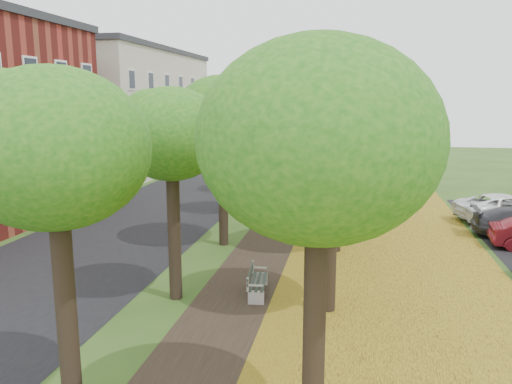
% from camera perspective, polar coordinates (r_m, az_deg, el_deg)
% --- Properties ---
extents(street_asphalt, '(8.00, 70.00, 0.01)m').
position_cam_1_polar(street_asphalt, '(26.29, -13.28, -3.36)').
color(street_asphalt, black).
rests_on(street_asphalt, ground).
extents(footpath, '(3.20, 70.00, 0.01)m').
position_cam_1_polar(footpath, '(24.24, 3.17, -4.27)').
color(footpath, black).
rests_on(footpath, ground).
extents(leaf_verge, '(7.50, 70.00, 0.01)m').
position_cam_1_polar(leaf_verge, '(24.11, 15.06, -4.71)').
color(leaf_verge, gold).
rests_on(leaf_verge, ground).
extents(tree_row_west, '(3.71, 33.71, 6.72)m').
position_cam_1_polar(tree_row_west, '(23.84, -2.00, 7.90)').
color(tree_row_west, black).
rests_on(tree_row_west, ground).
extents(tree_row_east, '(3.71, 33.71, 6.72)m').
position_cam_1_polar(tree_row_east, '(23.24, 9.72, 7.68)').
color(tree_row_east, black).
rests_on(tree_row_east, ground).
extents(building_cream, '(10.30, 20.30, 10.40)m').
position_cam_1_polar(building_cream, '(45.88, -15.25, 9.03)').
color(building_cream, beige).
rests_on(building_cream, ground).
extents(bench, '(0.70, 1.82, 0.84)m').
position_cam_1_polar(bench, '(16.32, 0.05, -10.20)').
color(bench, '#2A342E').
rests_on(bench, ground).
extents(car_white, '(5.60, 3.72, 1.43)m').
position_cam_1_polar(car_white, '(28.50, 26.76, -1.68)').
color(car_white, white).
rests_on(car_white, ground).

